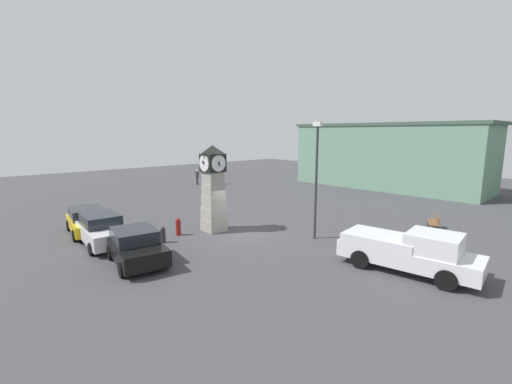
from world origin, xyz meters
The scene contains 13 objects.
ground_plane centered at (0.00, 0.00, 0.00)m, with size 81.89×81.89×0.00m, color #424247.
clock_tower centered at (-1.61, -0.85, 2.58)m, with size 1.51×1.53×5.12m.
bollard_near_tower centered at (-2.17, -2.94, 0.52)m, with size 0.29×0.29×1.02m.
bollard_mid_row centered at (-1.49, -4.21, 0.45)m, with size 0.27×0.27×0.88m.
car_navy_sedan centered at (-6.09, -6.73, 0.75)m, with size 4.21×2.29×1.47m.
car_near_tower centered at (-3.27, -6.76, 0.82)m, with size 4.20×2.10×1.62m.
car_by_building centered at (0.41, -6.43, 0.79)m, with size 4.04×2.42×1.55m.
pickup_truck centered at (8.93, 1.87, 0.93)m, with size 5.82×2.81×1.85m.
bench centered at (7.04, 9.30, 0.52)m, with size 1.19×1.67×0.90m.
pedestrian_near_bench centered at (-16.91, 10.12, 1.03)m, with size 0.46×0.45×1.78m.
pedestrian_crossing_lot centered at (-18.25, 8.13, 0.98)m, with size 0.36×0.46×1.70m.
street_lamp_near_road centered at (3.36, 2.51, 3.70)m, with size 0.50×0.24×6.40m.
warehouse_blue_far centered at (-3.25, 22.65, 3.41)m, with size 20.06×7.88×6.80m.
Camera 1 is at (15.09, -12.03, 5.85)m, focal length 24.00 mm.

